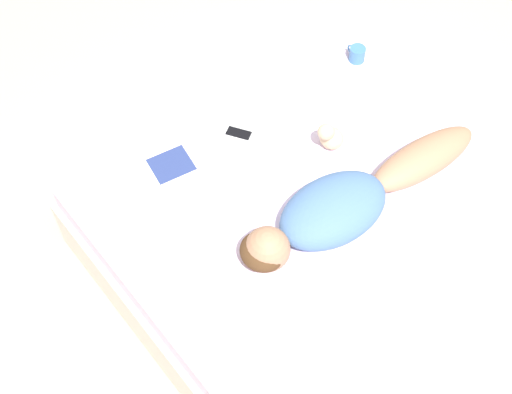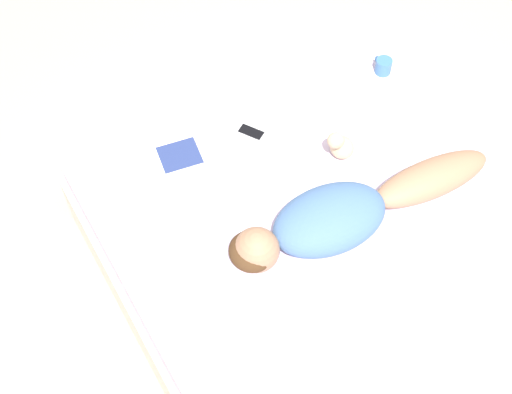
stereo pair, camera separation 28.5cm
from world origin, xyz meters
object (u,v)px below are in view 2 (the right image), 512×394
(person, at_px, (344,214))
(open_magazine, at_px, (187,175))
(cell_phone, at_px, (251,132))
(coffee_mug, at_px, (383,66))

(person, bearing_deg, open_magazine, 42.41)
(open_magazine, distance_m, cell_phone, 0.42)
(person, relative_size, cell_phone, 8.17)
(person, relative_size, coffee_mug, 11.41)
(person, bearing_deg, cell_phone, 11.03)
(coffee_mug, bearing_deg, person, 133.48)
(open_magazine, bearing_deg, person, -132.14)
(open_magazine, bearing_deg, cell_phone, -69.71)
(cell_phone, bearing_deg, open_magazine, 158.75)
(open_magazine, relative_size, cell_phone, 3.44)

